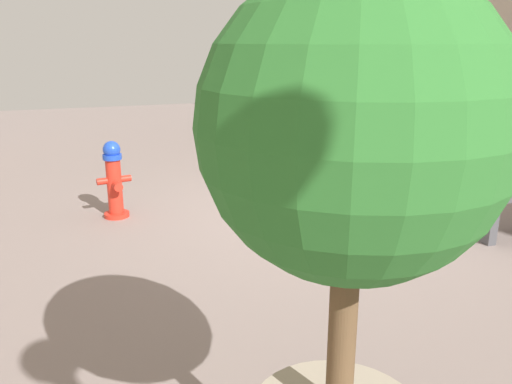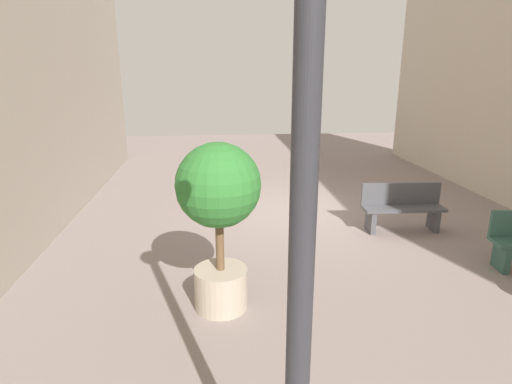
% 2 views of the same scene
% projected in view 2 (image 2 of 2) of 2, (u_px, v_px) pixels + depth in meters
% --- Properties ---
extents(ground_plane, '(23.40, 23.40, 0.00)m').
position_uv_depth(ground_plane, '(298.00, 212.00, 9.59)').
color(ground_plane, gray).
extents(fire_hydrant, '(0.40, 0.37, 0.91)m').
position_uv_depth(fire_hydrant, '(195.00, 187.00, 9.88)').
color(fire_hydrant, red).
rests_on(fire_hydrant, ground_plane).
extents(bench_near, '(1.63, 0.50, 0.95)m').
position_uv_depth(bench_near, '(402.00, 207.00, 8.38)').
color(bench_near, '#4C4C51').
rests_on(bench_near, ground_plane).
extents(planter_tree, '(1.09, 1.09, 2.28)m').
position_uv_depth(planter_tree, '(219.00, 206.00, 5.35)').
color(planter_tree, tan).
rests_on(planter_tree, ground_plane).
extents(street_lamp, '(0.36, 0.36, 4.28)m').
position_uv_depth(street_lamp, '(304.00, 179.00, 2.04)').
color(street_lamp, '#2D2D33').
rests_on(street_lamp, ground_plane).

